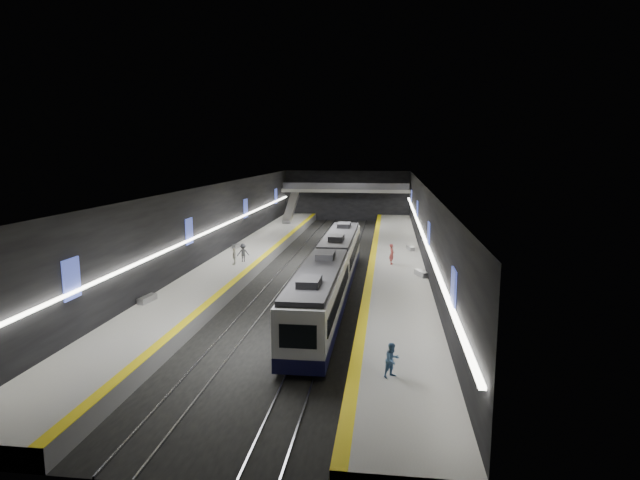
# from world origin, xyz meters

# --- Properties ---
(ground) EXTENTS (70.00, 70.00, 0.00)m
(ground) POSITION_xyz_m (0.00, 0.00, 0.00)
(ground) COLOR black
(ground) RESTS_ON ground
(ceiling) EXTENTS (20.00, 70.00, 0.04)m
(ceiling) POSITION_xyz_m (0.00, 0.00, 8.00)
(ceiling) COLOR beige
(ceiling) RESTS_ON wall_left
(wall_left) EXTENTS (0.04, 70.00, 8.00)m
(wall_left) POSITION_xyz_m (-10.00, 0.00, 4.00)
(wall_left) COLOR black
(wall_left) RESTS_ON ground
(wall_right) EXTENTS (0.04, 70.00, 8.00)m
(wall_right) POSITION_xyz_m (10.00, 0.00, 4.00)
(wall_right) COLOR black
(wall_right) RESTS_ON ground
(wall_back) EXTENTS (20.00, 0.04, 8.00)m
(wall_back) POSITION_xyz_m (0.00, 35.00, 4.00)
(wall_back) COLOR black
(wall_back) RESTS_ON ground
(wall_front) EXTENTS (20.00, 0.04, 8.00)m
(wall_front) POSITION_xyz_m (0.00, -35.00, 4.00)
(wall_front) COLOR black
(wall_front) RESTS_ON ground
(platform_left) EXTENTS (5.00, 70.00, 1.00)m
(platform_left) POSITION_xyz_m (-7.50, 0.00, 0.50)
(platform_left) COLOR slate
(platform_left) RESTS_ON ground
(tile_surface_left) EXTENTS (5.00, 70.00, 0.02)m
(tile_surface_left) POSITION_xyz_m (-7.50, 0.00, 1.01)
(tile_surface_left) COLOR #ACACA7
(tile_surface_left) RESTS_ON platform_left
(tactile_strip_left) EXTENTS (0.60, 70.00, 0.02)m
(tactile_strip_left) POSITION_xyz_m (-5.30, 0.00, 1.02)
(tactile_strip_left) COLOR yellow
(tactile_strip_left) RESTS_ON platform_left
(platform_right) EXTENTS (5.00, 70.00, 1.00)m
(platform_right) POSITION_xyz_m (7.50, 0.00, 0.50)
(platform_right) COLOR slate
(platform_right) RESTS_ON ground
(tile_surface_right) EXTENTS (5.00, 70.00, 0.02)m
(tile_surface_right) POSITION_xyz_m (7.50, 0.00, 1.01)
(tile_surface_right) COLOR #ACACA7
(tile_surface_right) RESTS_ON platform_right
(tactile_strip_right) EXTENTS (0.60, 70.00, 0.02)m
(tactile_strip_right) POSITION_xyz_m (5.30, 0.00, 1.02)
(tactile_strip_right) COLOR yellow
(tactile_strip_right) RESTS_ON platform_right
(rails) EXTENTS (6.52, 70.00, 0.12)m
(rails) POSITION_xyz_m (-0.00, 0.00, 0.06)
(rails) COLOR gray
(rails) RESTS_ON ground
(train) EXTENTS (2.69, 30.04, 3.60)m
(train) POSITION_xyz_m (2.50, -11.36, 2.20)
(train) COLOR black
(train) RESTS_ON ground
(ad_posters) EXTENTS (19.94, 53.50, 2.20)m
(ad_posters) POSITION_xyz_m (-0.00, 1.00, 4.50)
(ad_posters) COLOR #3B49B2
(ad_posters) RESTS_ON wall_left
(cove_light_left) EXTENTS (0.25, 68.60, 0.12)m
(cove_light_left) POSITION_xyz_m (-9.80, 0.00, 3.80)
(cove_light_left) COLOR white
(cove_light_left) RESTS_ON wall_left
(cove_light_right) EXTENTS (0.25, 68.60, 0.12)m
(cove_light_right) POSITION_xyz_m (9.80, 0.00, 3.80)
(cove_light_right) COLOR white
(cove_light_right) RESTS_ON wall_right
(mezzanine_bridge) EXTENTS (20.00, 3.00, 1.50)m
(mezzanine_bridge) POSITION_xyz_m (0.00, 32.93, 5.04)
(mezzanine_bridge) COLOR gray
(mezzanine_bridge) RESTS_ON wall_left
(escalator) EXTENTS (1.20, 7.50, 3.92)m
(escalator) POSITION_xyz_m (-7.50, 26.00, 2.90)
(escalator) COLOR #99999E
(escalator) RESTS_ON platform_left
(bench_left_near) EXTENTS (0.71, 1.80, 0.43)m
(bench_left_near) POSITION_xyz_m (-9.50, -17.24, 1.21)
(bench_left_near) COLOR #99999E
(bench_left_near) RESTS_ON platform_left
(bench_left_far) EXTENTS (0.80, 1.67, 0.39)m
(bench_left_far) POSITION_xyz_m (-9.16, 3.61, 1.20)
(bench_left_far) COLOR #99999E
(bench_left_far) RESTS_ON platform_left
(bench_right_near) EXTENTS (1.13, 1.89, 0.45)m
(bench_right_near) POSITION_xyz_m (9.50, -7.15, 1.22)
(bench_right_near) COLOR #99999E
(bench_right_near) RESTS_ON platform_right
(bench_right_far) EXTENTS (0.82, 1.74, 0.41)m
(bench_right_far) POSITION_xyz_m (9.04, 4.55, 1.20)
(bench_right_far) COLOR #99999E
(bench_right_far) RESTS_ON platform_right
(passenger_right_a) EXTENTS (0.50, 0.71, 1.86)m
(passenger_right_a) POSITION_xyz_m (7.09, -2.82, 1.93)
(passenger_right_a) COLOR #BA4845
(passenger_right_a) RESTS_ON platform_right
(passenger_right_b) EXTENTS (0.99, 0.98, 1.62)m
(passenger_right_b) POSITION_xyz_m (7.03, -27.44, 1.81)
(passenger_right_b) COLOR #4E79AB
(passenger_right_b) RESTS_ON platform_right
(passenger_left_a) EXTENTS (0.45, 0.94, 1.55)m
(passenger_left_a) POSITION_xyz_m (-7.04, -4.71, 1.77)
(passenger_left_a) COLOR beige
(passenger_left_a) RESTS_ON platform_left
(passenger_left_b) EXTENTS (1.24, 0.98, 1.68)m
(passenger_left_b) POSITION_xyz_m (-6.57, -3.45, 1.84)
(passenger_left_b) COLOR #42444A
(passenger_left_b) RESTS_ON platform_left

